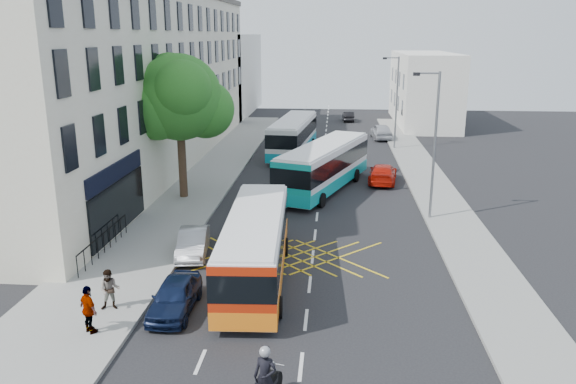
% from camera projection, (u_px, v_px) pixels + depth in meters
% --- Properties ---
extents(ground, '(120.00, 120.00, 0.00)m').
position_uv_depth(ground, '(306.00, 320.00, 20.39)').
color(ground, black).
rests_on(ground, ground).
extents(pavement_left, '(5.00, 70.00, 0.15)m').
position_uv_depth(pavement_left, '(184.00, 197.00, 35.44)').
color(pavement_left, gray).
rests_on(pavement_left, ground).
extents(pavement_right, '(3.00, 70.00, 0.15)m').
position_uv_depth(pavement_right, '(442.00, 203.00, 34.16)').
color(pavement_right, gray).
rests_on(pavement_right, ground).
extents(terrace_main, '(8.30, 45.00, 13.50)m').
position_uv_depth(terrace_main, '(142.00, 78.00, 43.17)').
color(terrace_main, beige).
rests_on(terrace_main, ground).
extents(terrace_far, '(8.00, 20.00, 10.00)m').
position_uv_depth(terrace_far, '(221.00, 74.00, 72.91)').
color(terrace_far, silver).
rests_on(terrace_far, ground).
extents(building_right, '(6.00, 18.00, 8.00)m').
position_uv_depth(building_right, '(423.00, 88.00, 64.47)').
color(building_right, silver).
rests_on(building_right, ground).
extents(street_tree, '(6.30, 5.70, 8.80)m').
position_uv_depth(street_tree, '(179.00, 98.00, 33.72)').
color(street_tree, '#382619').
rests_on(street_tree, pavement_left).
extents(lamp_near, '(1.45, 0.15, 8.00)m').
position_uv_depth(lamp_near, '(433.00, 138.00, 30.16)').
color(lamp_near, slate).
rests_on(lamp_near, pavement_right).
extents(lamp_far, '(1.45, 0.15, 8.00)m').
position_uv_depth(lamp_far, '(396.00, 98.00, 49.34)').
color(lamp_far, slate).
rests_on(lamp_far, pavement_right).
extents(railings, '(0.08, 5.60, 1.14)m').
position_uv_depth(railings, '(104.00, 242.00, 26.06)').
color(railings, black).
rests_on(railings, pavement_left).
extents(bus_near, '(2.87, 10.18, 2.83)m').
position_uv_depth(bus_near, '(255.00, 246.00, 23.41)').
color(bus_near, silver).
rests_on(bus_near, ground).
extents(bus_mid, '(6.12, 11.27, 3.11)m').
position_uv_depth(bus_mid, '(324.00, 166.00, 36.91)').
color(bus_mid, silver).
rests_on(bus_mid, ground).
extents(bus_far, '(3.62, 11.17, 3.08)m').
position_uv_depth(bus_far, '(293.00, 136.00, 48.12)').
color(bus_far, silver).
rests_on(bus_far, ground).
extents(motorbike, '(0.85, 2.19, 1.99)m').
position_uv_depth(motorbike, '(266.00, 381.00, 15.24)').
color(motorbike, black).
rests_on(motorbike, ground).
extents(parked_car_blue, '(1.50, 3.69, 1.25)m').
position_uv_depth(parked_car_blue, '(175.00, 296.00, 20.84)').
color(parked_car_blue, '#0C1633').
rests_on(parked_car_blue, ground).
extents(parked_car_silver, '(1.77, 3.84, 1.22)m').
position_uv_depth(parked_car_silver, '(193.00, 243.00, 26.22)').
color(parked_car_silver, '#A1A4A9').
rests_on(parked_car_silver, ground).
extents(red_hatchback, '(2.40, 4.71, 1.31)m').
position_uv_depth(red_hatchback, '(383.00, 173.00, 39.13)').
color(red_hatchback, red).
rests_on(red_hatchback, ground).
extents(distant_car_grey, '(2.55, 4.91, 1.32)m').
position_uv_depth(distant_car_grey, '(301.00, 120.00, 63.23)').
color(distant_car_grey, '#3E3F45').
rests_on(distant_car_grey, ground).
extents(distant_car_silver, '(2.16, 4.56, 1.51)m').
position_uv_depth(distant_car_silver, '(381.00, 131.00, 55.45)').
color(distant_car_silver, '#AEB0B6').
rests_on(distant_car_silver, ground).
extents(distant_car_dark, '(1.41, 3.60, 1.17)m').
position_uv_depth(distant_car_dark, '(348.00, 116.00, 66.96)').
color(distant_car_dark, black).
rests_on(distant_car_dark, ground).
extents(pedestrian_near, '(0.86, 0.73, 1.56)m').
position_uv_depth(pedestrian_near, '(110.00, 290.00, 20.68)').
color(pedestrian_near, gray).
rests_on(pedestrian_near, pavement_left).
extents(pedestrian_far, '(1.05, 0.96, 1.73)m').
position_uv_depth(pedestrian_far, '(89.00, 310.00, 19.00)').
color(pedestrian_far, gray).
rests_on(pedestrian_far, pavement_left).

